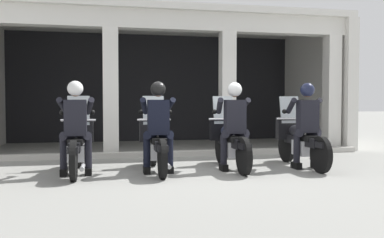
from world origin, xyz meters
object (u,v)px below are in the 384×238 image
at_px(police_officer_far_left, 76,120).
at_px(motorcycle_center_right, 230,141).
at_px(police_officer_far_right, 307,118).
at_px(motorcycle_far_right, 299,140).
at_px(police_officer_center_left, 158,119).
at_px(motorcycle_center_left, 156,143).
at_px(motorcycle_far_left, 77,144).
at_px(police_officer_center_right, 234,118).

height_order(police_officer_far_left, motorcycle_center_right, police_officer_far_left).
bearing_deg(police_officer_far_right, motorcycle_far_right, 83.19).
bearing_deg(police_officer_center_left, motorcycle_center_right, 14.55).
bearing_deg(motorcycle_center_left, motorcycle_far_left, 179.72).
distance_m(motorcycle_far_left, police_officer_center_right, 2.81).
relative_size(police_officer_far_left, motorcycle_center_right, 0.78).
distance_m(motorcycle_far_left, motorcycle_center_right, 2.75).
bearing_deg(police_officer_center_left, motorcycle_far_right, 7.29).
relative_size(motorcycle_far_left, police_officer_center_right, 1.29).
distance_m(police_officer_center_left, motorcycle_center_right, 1.48).
relative_size(police_officer_far_left, motorcycle_center_left, 0.78).
bearing_deg(motorcycle_center_left, police_officer_far_left, -168.58).
bearing_deg(motorcycle_center_right, motorcycle_far_right, -10.56).
height_order(motorcycle_far_left, police_officer_far_left, police_officer_far_left).
bearing_deg(police_officer_far_left, motorcycle_center_left, 8.51).
distance_m(police_officer_far_left, motorcycle_center_right, 2.80).
height_order(police_officer_center_left, police_officer_far_right, same).
bearing_deg(motorcycle_center_right, police_officer_far_left, 176.80).
height_order(police_officer_center_left, police_officer_center_right, same).
bearing_deg(motorcycle_center_left, police_officer_far_right, -4.46).
bearing_deg(motorcycle_far_right, motorcycle_center_right, 171.06).
height_order(motorcycle_far_left, police_officer_center_right, police_officer_center_right).
bearing_deg(motorcycle_center_left, motorcycle_far_right, 1.41).
bearing_deg(motorcycle_far_left, police_officer_far_left, -90.92).
xyz_separation_m(police_officer_center_left, police_officer_far_right, (2.75, -0.04, 0.00)).
xyz_separation_m(motorcycle_far_left, motorcycle_center_left, (1.38, -0.06, 0.00)).
relative_size(police_officer_far_left, police_officer_center_left, 1.00).
bearing_deg(police_officer_center_right, motorcycle_far_right, 1.14).
relative_size(police_officer_center_left, motorcycle_far_right, 0.78).
height_order(motorcycle_far_left, motorcycle_center_left, same).
height_order(motorcycle_far_left, motorcycle_far_right, same).
bearing_deg(police_officer_far_left, police_officer_far_right, -2.07).
bearing_deg(police_officer_center_right, motorcycle_center_left, 160.87).
distance_m(motorcycle_far_left, police_officer_center_left, 1.48).
height_order(motorcycle_center_left, police_officer_center_left, police_officer_center_left).
bearing_deg(motorcycle_far_right, police_officer_far_right, -96.81).
xyz_separation_m(motorcycle_far_left, motorcycle_far_right, (4.13, -0.10, 0.00)).
distance_m(police_officer_center_left, police_officer_far_right, 2.75).
bearing_deg(motorcycle_far_left, police_officer_far_right, -5.99).
relative_size(motorcycle_far_left, motorcycle_center_right, 1.00).
height_order(police_officer_center_right, motorcycle_far_right, police_officer_center_right).
xyz_separation_m(police_officer_far_left, motorcycle_center_left, (1.38, 0.22, -0.44)).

